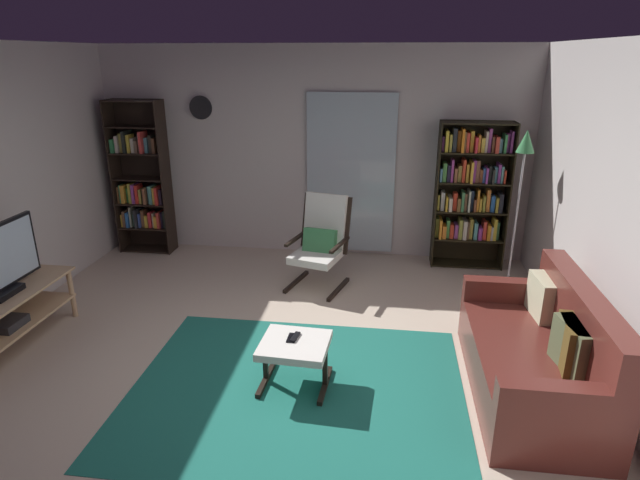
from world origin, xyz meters
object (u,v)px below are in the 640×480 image
ottoman (295,349)px  tv_remote (295,337)px  leather_sofa (540,356)px  lounge_armchair (321,239)px  bookshelf_near_sofa (471,191)px  tv_stand (7,314)px  floor_lamp_by_shelf (523,165)px  bookshelf_near_tv (142,182)px  cell_phone (292,338)px  wall_clock (201,107)px

ottoman → tv_remote: tv_remote is taller
leather_sofa → lounge_armchair: (-1.91, 1.80, 0.21)m
ottoman → tv_remote: bearing=95.3°
bookshelf_near_sofa → tv_remote: (-1.65, -2.70, -0.54)m
leather_sofa → lounge_armchair: 2.63m
tv_stand → ottoman: tv_stand is taller
tv_remote → bookshelf_near_sofa: bearing=68.3°
bookshelf_near_sofa → floor_lamp_by_shelf: floor_lamp_by_shelf is taller
bookshelf_near_tv → leather_sofa: 5.09m
cell_phone → tv_remote: bearing=26.0°
tv_remote → cell_phone: bearing=-145.2°
cell_phone → bookshelf_near_tv: bearing=133.2°
floor_lamp_by_shelf → lounge_armchair: bearing=-176.0°
leather_sofa → ottoman: (-1.86, -0.14, -0.00)m
tv_remote → wall_clock: (-1.68, 2.87, 1.45)m
bookshelf_near_tv → bookshelf_near_sofa: (4.13, 0.02, 0.01)m
floor_lamp_by_shelf → leather_sofa: bearing=-95.3°
cell_phone → floor_lamp_by_shelf: bearing=45.5°
ottoman → cell_phone: size_ratio=3.89×
ottoman → cell_phone: 0.09m
floor_lamp_by_shelf → wall_clock: bearing=167.3°
bookshelf_near_tv → floor_lamp_by_shelf: (4.52, -0.65, 0.47)m
bookshelf_near_sofa → tv_remote: size_ratio=12.19×
tv_stand → ottoman: bearing=-4.4°
tv_stand → ottoman: (2.58, -0.20, -0.03)m
bookshelf_near_sofa → lounge_armchair: 1.92m
wall_clock → bookshelf_near_tv: bearing=-166.8°
lounge_armchair → cell_phone: (0.02, -1.89, -0.14)m
ottoman → cell_phone: (-0.03, 0.05, 0.07)m
bookshelf_near_sofa → cell_phone: 3.23m
tv_stand → tv_remote: (2.57, -0.14, 0.05)m
tv_stand → cell_phone: size_ratio=9.71×
cell_phone → wall_clock: 3.63m
tv_remote → floor_lamp_by_shelf: size_ratio=0.08×
tv_stand → tv_remote: bearing=-3.1°
floor_lamp_by_shelf → bookshelf_near_sofa: bearing=120.4°
bookshelf_near_sofa → tv_stand: bearing=-148.8°
wall_clock → leather_sofa: bearing=-38.2°
ottoman → lounge_armchair: bearing=91.5°
bookshelf_near_sofa → floor_lamp_by_shelf: bearing=-59.6°
tv_remote → wall_clock: bearing=130.1°
lounge_armchair → bookshelf_near_sofa: bearing=25.7°
cell_phone → floor_lamp_by_shelf: size_ratio=0.08×
bookshelf_near_tv → floor_lamp_by_shelf: bookshelf_near_tv is taller
tv_stand → tv_remote: 2.58m
lounge_armchair → wall_clock: (-1.63, 0.99, 1.32)m
cell_phone → tv_stand: bearing=177.5°
tv_stand → leather_sofa: leather_sofa is taller
tv_remote → wall_clock: wall_clock is taller
bookshelf_near_tv → lounge_armchair: bearing=-18.2°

